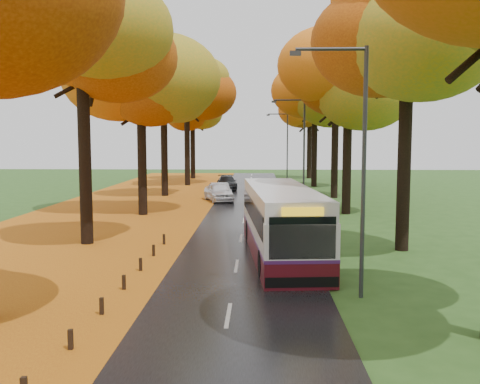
{
  "coord_description": "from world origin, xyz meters",
  "views": [
    {
      "loc": [
        0.84,
        -9.01,
        5.13
      ],
      "look_at": [
        0.0,
        16.26,
        2.6
      ],
      "focal_mm": 40.0,
      "sensor_mm": 36.0,
      "label": 1
    }
  ],
  "objects_px": {
    "streetlamp_near": "(356,152)",
    "car_white": "(219,192)",
    "streetlamp_far": "(285,142)",
    "car_dark": "(227,183)",
    "bus": "(281,220)",
    "streetlamp_mid": "(301,144)",
    "car_silver": "(220,191)"
  },
  "relations": [
    {
      "from": "car_silver",
      "to": "streetlamp_far",
      "type": "bearing_deg",
      "value": 55.35
    },
    {
      "from": "streetlamp_mid",
      "to": "car_silver",
      "type": "relative_size",
      "value": 1.96
    },
    {
      "from": "streetlamp_far",
      "to": "bus",
      "type": "xyz_separation_m",
      "value": [
        -2.09,
        -37.84,
        -3.12
      ]
    },
    {
      "from": "streetlamp_near",
      "to": "bus",
      "type": "relative_size",
      "value": 0.7
    },
    {
      "from": "car_white",
      "to": "car_dark",
      "type": "xyz_separation_m",
      "value": [
        0.09,
        10.06,
        -0.06
      ]
    },
    {
      "from": "car_dark",
      "to": "streetlamp_near",
      "type": "bearing_deg",
      "value": -86.29
    },
    {
      "from": "streetlamp_mid",
      "to": "car_white",
      "type": "height_order",
      "value": "streetlamp_mid"
    },
    {
      "from": "streetlamp_near",
      "to": "car_white",
      "type": "distance_m",
      "value": 27.39
    },
    {
      "from": "streetlamp_near",
      "to": "car_white",
      "type": "bearing_deg",
      "value": 103.43
    },
    {
      "from": "streetlamp_near",
      "to": "car_silver",
      "type": "distance_m",
      "value": 28.87
    },
    {
      "from": "streetlamp_far",
      "to": "streetlamp_near",
      "type": "bearing_deg",
      "value": -90.0
    },
    {
      "from": "streetlamp_near",
      "to": "streetlamp_far",
      "type": "distance_m",
      "value": 44.0
    },
    {
      "from": "streetlamp_far",
      "to": "car_silver",
      "type": "bearing_deg",
      "value": -111.35
    },
    {
      "from": "streetlamp_mid",
      "to": "car_white",
      "type": "relative_size",
      "value": 1.83
    },
    {
      "from": "bus",
      "to": "car_dark",
      "type": "bearing_deg",
      "value": 92.85
    },
    {
      "from": "streetlamp_mid",
      "to": "bus",
      "type": "xyz_separation_m",
      "value": [
        -2.09,
        -15.84,
        -3.12
      ]
    },
    {
      "from": "streetlamp_far",
      "to": "car_white",
      "type": "relative_size",
      "value": 1.83
    },
    {
      "from": "streetlamp_near",
      "to": "car_white",
      "type": "relative_size",
      "value": 1.83
    },
    {
      "from": "streetlamp_far",
      "to": "car_dark",
      "type": "height_order",
      "value": "streetlamp_far"
    },
    {
      "from": "streetlamp_near",
      "to": "streetlamp_mid",
      "type": "distance_m",
      "value": 22.0
    },
    {
      "from": "car_dark",
      "to": "bus",
      "type": "bearing_deg",
      "value": -88.2
    },
    {
      "from": "bus",
      "to": "streetlamp_near",
      "type": "bearing_deg",
      "value": -76.18
    },
    {
      "from": "car_white",
      "to": "car_silver",
      "type": "bearing_deg",
      "value": 71.68
    },
    {
      "from": "bus",
      "to": "streetlamp_mid",
      "type": "bearing_deg",
      "value": 77.6
    },
    {
      "from": "streetlamp_near",
      "to": "car_dark",
      "type": "height_order",
      "value": "streetlamp_near"
    },
    {
      "from": "car_silver",
      "to": "bus",
      "type": "bearing_deg",
      "value": -92.34
    },
    {
      "from": "streetlamp_far",
      "to": "bus",
      "type": "bearing_deg",
      "value": -93.16
    },
    {
      "from": "car_white",
      "to": "streetlamp_mid",
      "type": "bearing_deg",
      "value": -53.07
    },
    {
      "from": "streetlamp_mid",
      "to": "car_dark",
      "type": "relative_size",
      "value": 1.7
    },
    {
      "from": "streetlamp_near",
      "to": "bus",
      "type": "bearing_deg",
      "value": 108.72
    },
    {
      "from": "bus",
      "to": "car_dark",
      "type": "distance_m",
      "value": 30.56
    },
    {
      "from": "car_silver",
      "to": "car_white",
      "type": "bearing_deg",
      "value": -103.3
    }
  ]
}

